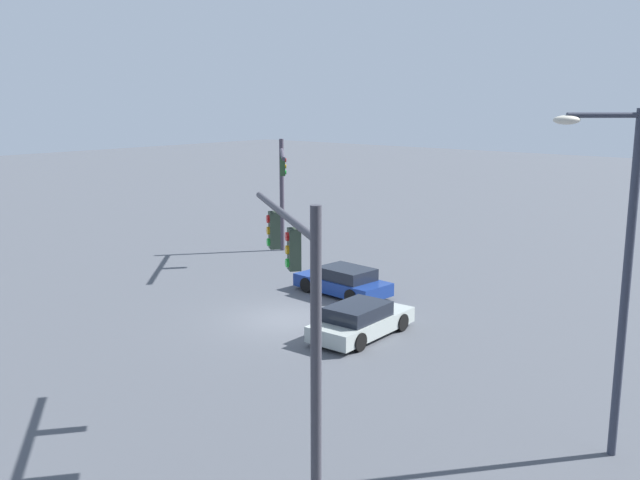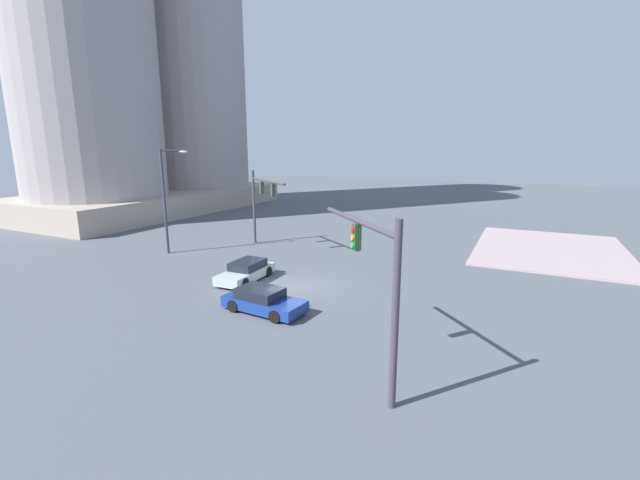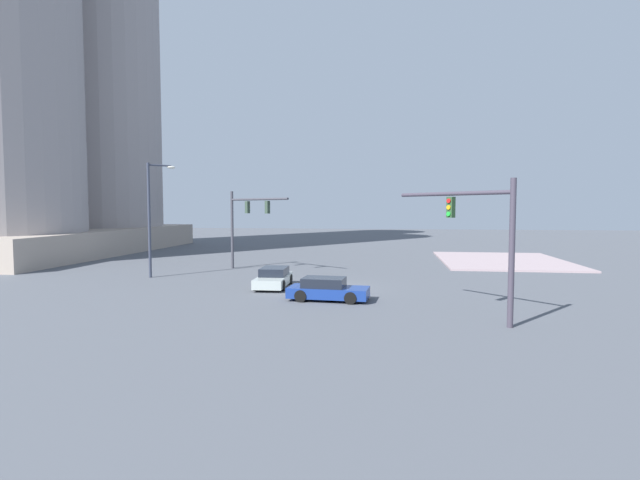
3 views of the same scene
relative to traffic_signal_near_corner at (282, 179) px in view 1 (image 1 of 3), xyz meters
The scene contains 6 objects.
ground_plane 11.90m from the traffic_signal_near_corner, 44.60° to the left, with size 170.86×170.86×0.00m, color #4D5158.
traffic_signal_near_corner is the anchor object (origin of this frame).
traffic_signal_opposite_side 21.82m from the traffic_signal_near_corner, 44.24° to the left, with size 4.04×5.60×6.26m.
streetlamp_curved_arm 23.21m from the traffic_signal_near_corner, 62.36° to the left, with size 1.55×1.59×8.07m.
sedan_car_approaching 13.96m from the traffic_signal_near_corner, 55.07° to the left, with size 4.36×1.97×1.21m.
sedan_car_waiting_far 8.95m from the traffic_signal_near_corner, 61.69° to the left, with size 2.17×4.38×1.21m.
Camera 1 is at (18.82, 17.52, 8.27)m, focal length 39.52 mm.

